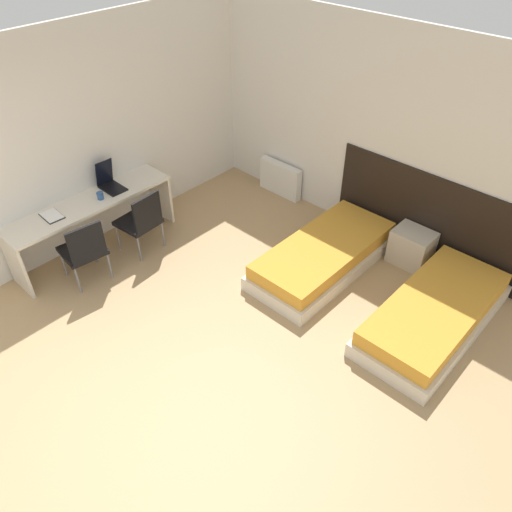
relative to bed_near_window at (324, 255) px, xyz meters
name	(u,v)px	position (x,y,z in m)	size (l,w,h in m)	color
ground_plane	(75,425)	(-0.29, -3.32, -0.17)	(20.00, 20.00, 0.00)	tan
wall_back	(365,132)	(-0.29, 1.07, 1.18)	(5.64, 0.05, 2.70)	silver
wall_left	(105,133)	(-2.63, -1.14, 1.18)	(0.05, 5.37, 2.70)	silver
headboard_panel	(426,217)	(0.74, 1.03, 0.40)	(2.48, 0.03, 1.14)	black
bed_near_window	(324,255)	(0.00, 0.00, 0.00)	(0.90, 2.00, 0.36)	beige
bed_near_door	(434,314)	(1.48, 0.00, 0.00)	(0.90, 2.00, 0.36)	beige
nightstand	(412,247)	(0.74, 0.81, 0.06)	(0.48, 0.38, 0.46)	beige
radiator	(280,179)	(-1.53, 0.95, 0.08)	(0.72, 0.12, 0.50)	silver
desk	(91,212)	(-2.35, -1.70, 0.41)	(0.52, 2.13, 0.73)	beige
chair_near_laptop	(141,220)	(-1.90, -1.29, 0.30)	(0.50, 0.50, 0.85)	black
chair_near_notebook	(84,249)	(-1.90, -2.10, 0.30)	(0.52, 0.52, 0.85)	black
laptop	(110,183)	(-2.42, -1.33, 0.63)	(0.35, 0.24, 0.35)	black
open_notebook	(52,216)	(-2.38, -2.17, 0.57)	(0.30, 0.21, 0.02)	black
mug	(100,196)	(-2.29, -1.56, 0.61)	(0.08, 0.08, 0.09)	#2D5184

